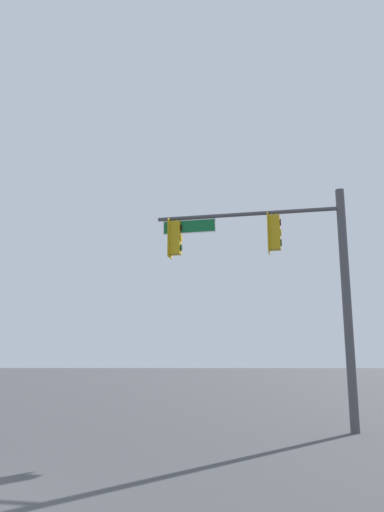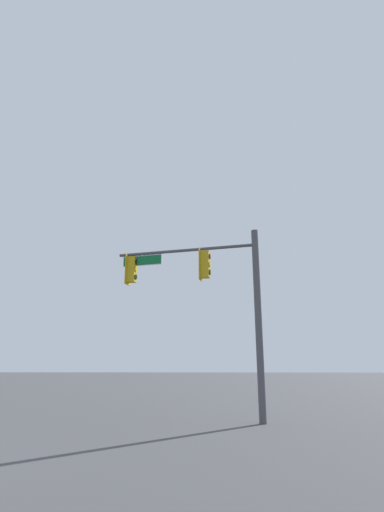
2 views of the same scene
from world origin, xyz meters
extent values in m
cylinder|color=#47474C|center=(-8.94, -8.37, 3.62)|extent=(0.27, 0.27, 7.24)
cylinder|color=#47474C|center=(-6.05, -8.88, 6.64)|extent=(5.80, 1.16, 0.13)
cube|color=gold|center=(-6.73, -8.76, 5.97)|extent=(0.12, 0.52, 1.30)
cube|color=#B79314|center=(-6.91, -8.73, 5.97)|extent=(0.41, 0.38, 1.10)
cylinder|color=#B79314|center=(-6.91, -8.73, 6.58)|extent=(0.04, 0.04, 0.12)
cylinder|color=#340503|center=(-7.11, -8.69, 6.30)|extent=(0.07, 0.22, 0.22)
cylinder|color=yellow|center=(-7.11, -8.69, 5.97)|extent=(0.07, 0.22, 0.22)
cylinder|color=black|center=(-7.11, -8.69, 5.64)|extent=(0.07, 0.22, 0.22)
cube|color=gold|center=(-3.55, -9.33, 5.97)|extent=(0.12, 0.52, 1.30)
cube|color=#B79314|center=(-3.73, -9.30, 5.97)|extent=(0.41, 0.38, 1.10)
cylinder|color=#B79314|center=(-3.73, -9.30, 6.58)|extent=(0.04, 0.04, 0.12)
cylinder|color=#340503|center=(-3.93, -9.26, 6.30)|extent=(0.07, 0.22, 0.22)
cylinder|color=yellow|center=(-3.93, -9.26, 5.97)|extent=(0.07, 0.22, 0.22)
cylinder|color=black|center=(-3.93, -9.26, 5.64)|extent=(0.07, 0.22, 0.22)
cube|color=#0F602D|center=(-4.19, -9.21, 6.34)|extent=(1.69, 0.34, 0.40)
cube|color=white|center=(-4.19, -9.21, 6.34)|extent=(1.75, 0.34, 0.46)
camera|label=1|loc=(-4.91, 6.60, 1.93)|focal=35.00mm
camera|label=2|loc=(-7.88, 6.97, 1.89)|focal=28.00mm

